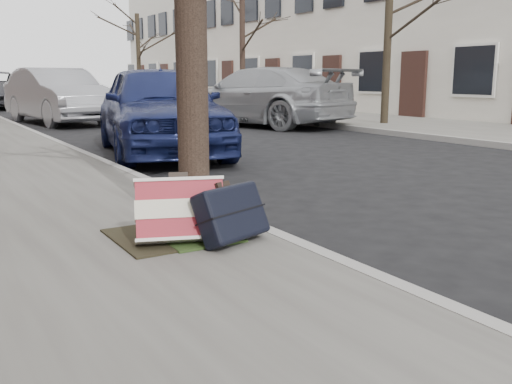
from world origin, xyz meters
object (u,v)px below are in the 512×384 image
suitcase_navy (231,213)px  car_near_mid (58,96)px  car_near_front (160,108)px  suitcase_red (180,211)px

suitcase_navy → car_near_mid: bearing=62.6°
car_near_front → car_near_mid: car_near_mid is taller
suitcase_navy → car_near_front: car_near_front is taller
suitcase_red → car_near_mid: 13.57m
suitcase_navy → car_near_mid: car_near_mid is taller
suitcase_red → suitcase_navy: size_ratio=1.10×
suitcase_navy → car_near_mid: (1.78, 13.58, 0.45)m
suitcase_red → car_near_front: (2.10, 5.62, 0.43)m
suitcase_red → car_near_front: 6.01m
suitcase_red → car_near_mid: car_near_mid is taller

